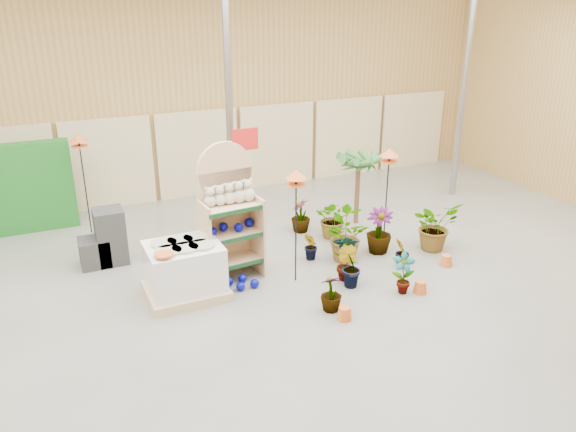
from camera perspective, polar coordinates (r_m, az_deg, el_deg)
name	(u,v)px	position (r m, az deg, el deg)	size (l,w,h in m)	color
room	(286,156)	(8.36, -0.22, 6.07)	(15.20, 12.10, 4.70)	slate
display_shelf	(228,216)	(9.30, -6.11, -0.01)	(1.00, 0.69, 2.28)	tan
teddy_bears	(231,195)	(9.08, -5.78, 2.15)	(0.85, 0.23, 0.37)	beige
gazing_balls_shelf	(231,227)	(9.25, -5.82, -1.13)	(0.84, 0.29, 0.16)	#06098F
gazing_balls_floor	(239,284)	(9.21, -5.04, -6.87)	(0.63, 0.39, 0.15)	#06098F
pallet_stack	(185,270)	(8.94, -10.46, -5.44)	(1.24, 1.04, 0.91)	tan
charcoal_planters	(105,242)	(10.34, -18.06, -2.48)	(0.80, 0.50, 1.00)	#262626
trellis_stock	(20,189)	(12.19, -25.57, 2.51)	(2.00, 0.30, 1.80)	#19641C
offer_sign	(245,162)	(10.42, -4.36, 5.49)	(0.50, 0.08, 2.20)	gray
bird_table_front	(296,178)	(8.74, 0.83, 3.85)	(0.34, 0.34, 1.93)	black
bird_table_right	(389,156)	(10.24, 10.25, 6.03)	(0.34, 0.34, 1.90)	black
bird_table_back	(79,141)	(11.37, -20.49, 7.12)	(0.34, 0.34, 2.01)	black
palm	(359,160)	(11.38, 7.19, 5.64)	(0.70, 0.70, 1.60)	brown
potted_plant_0	(346,257)	(9.31, 5.88, -4.15)	(0.44, 0.30, 0.84)	#2D6528
potted_plant_1	(349,267)	(9.17, 6.23, -5.17)	(0.38, 0.30, 0.69)	#2D6528
potted_plant_2	(343,236)	(10.01, 5.61, -2.03)	(0.82, 0.71, 0.91)	#2D6528
potted_plant_3	(379,231)	(10.39, 9.23, -1.49)	(0.48, 0.48, 0.85)	#2D6528
potted_plant_5	(311,246)	(10.01, 2.37, -3.10)	(0.30, 0.24, 0.54)	#2D6528
potted_plant_6	(334,218)	(10.94, 4.66, -0.23)	(0.71, 0.61, 0.79)	#2D6528
potted_plant_7	(331,293)	(8.49, 4.43, -7.80)	(0.33, 0.33, 0.59)	#2D6528
potted_plant_8	(403,273)	(9.08, 11.62, -5.74)	(0.37, 0.25, 0.69)	#2D6528
potted_plant_9	(402,252)	(9.96, 11.50, -3.63)	(0.31, 0.25, 0.56)	#2D6528
potted_plant_10	(435,225)	(10.73, 14.68, -0.92)	(0.84, 0.73, 0.94)	#2D6528
potted_plant_11	(301,215)	(11.19, 1.30, 0.06)	(0.38, 0.38, 0.68)	#2D6528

